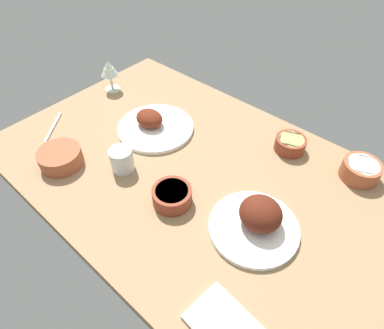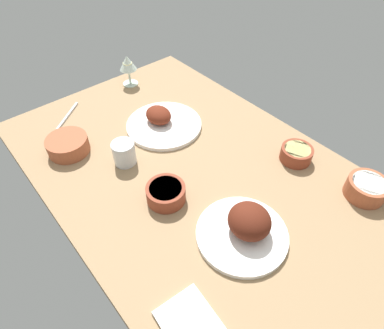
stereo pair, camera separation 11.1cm
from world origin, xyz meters
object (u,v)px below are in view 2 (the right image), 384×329
at_px(plate_center_main, 162,122).
at_px(water_tumbler, 124,153).
at_px(wine_glass, 128,64).
at_px(folded_napkin, 193,328).
at_px(bowl_cream, 367,188).
at_px(plate_far_side, 246,227).
at_px(fork_loose, 68,116).
at_px(bowl_pasta, 166,193).
at_px(bowl_potatoes, 296,153).
at_px(bowl_soup, 68,144).

distance_m(plate_center_main, water_tumbler, 0.24).
xyz_separation_m(plate_center_main, wine_glass, (0.35, -0.07, 0.08)).
relative_size(plate_center_main, folded_napkin, 1.74).
height_order(bowl_cream, wine_glass, wine_glass).
distance_m(plate_far_side, wine_glass, 0.92).
height_order(plate_center_main, fork_loose, plate_center_main).
distance_m(plate_center_main, fork_loose, 0.40).
bearing_deg(bowl_pasta, bowl_cream, -129.04).
xyz_separation_m(plate_center_main, bowl_potatoes, (-0.46, -0.24, 0.01)).
xyz_separation_m(water_tumbler, fork_loose, (0.38, 0.04, -0.04)).
distance_m(bowl_potatoes, water_tumbler, 0.60).
bearing_deg(plate_far_side, water_tumbler, 11.81).
height_order(bowl_cream, bowl_potatoes, bowl_cream).
xyz_separation_m(bowl_cream, bowl_potatoes, (0.24, 0.03, -0.00)).
relative_size(bowl_soup, bowl_cream, 1.18).
height_order(folded_napkin, fork_loose, folded_napkin).
distance_m(plate_center_main, bowl_soup, 0.36).
distance_m(plate_center_main, wine_glass, 0.36).
bearing_deg(bowl_pasta, bowl_soup, 18.05).
distance_m(wine_glass, fork_loose, 0.35).
distance_m(bowl_pasta, bowl_cream, 0.63).
height_order(plate_far_side, plate_center_main, plate_far_side).
xyz_separation_m(folded_napkin, fork_loose, (0.96, -0.14, -0.00)).
bearing_deg(plate_far_side, bowl_soup, 18.89).
distance_m(bowl_cream, fork_loose, 1.14).
relative_size(plate_far_side, wine_glass, 1.89).
bearing_deg(wine_glass, bowl_soup, 119.92).
bearing_deg(water_tumbler, bowl_pasta, -178.15).
bearing_deg(bowl_cream, bowl_potatoes, 7.69).
bearing_deg(bowl_soup, plate_far_side, -161.11).
distance_m(plate_center_main, bowl_cream, 0.75).
bearing_deg(plate_far_side, bowl_pasta, 20.24).
relative_size(water_tumbler, fork_loose, 0.46).
height_order(plate_center_main, bowl_soup, plate_center_main).
height_order(wine_glass, folded_napkin, wine_glass).
xyz_separation_m(plate_center_main, bowl_pasta, (-0.30, 0.21, 0.01)).
xyz_separation_m(bowl_pasta, bowl_cream, (-0.40, -0.49, 0.00)).
distance_m(bowl_soup, bowl_cream, 1.02).
xyz_separation_m(bowl_soup, bowl_potatoes, (-0.56, -0.59, -0.00)).
bearing_deg(bowl_potatoes, plate_center_main, 28.00).
relative_size(plate_far_side, folded_napkin, 1.55).
relative_size(bowl_cream, folded_napkin, 0.74).
xyz_separation_m(plate_far_side, fork_loose, (0.86, 0.14, -0.03)).
height_order(plate_far_side, bowl_pasta, plate_far_side).
relative_size(bowl_potatoes, water_tumbler, 1.31).
distance_m(plate_far_side, plate_center_main, 0.57).
height_order(plate_far_side, water_tumbler, plate_far_side).
distance_m(bowl_pasta, bowl_potatoes, 0.48).
relative_size(wine_glass, fork_loose, 0.76).
height_order(bowl_cream, fork_loose, bowl_cream).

